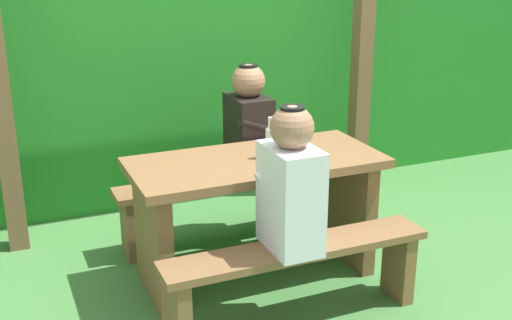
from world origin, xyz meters
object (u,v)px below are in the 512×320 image
object	(u,v)px
person_black_coat	(249,125)
drinking_glass	(290,148)
bottle_left	(271,142)
bench_near	(297,267)
bench_far	(224,196)
cell_phone	(300,160)
picnic_table	(256,197)
person_white_shirt	(291,184)

from	to	relation	value
person_black_coat	drinking_glass	world-z (taller)	person_black_coat
person_black_coat	bottle_left	size ratio (longest dim) A/B	3.07
bench_near	bench_far	xyz separation A→B (m)	(0.00, 1.05, 0.00)
bottle_left	cell_phone	size ratio (longest dim) A/B	1.67
bench_far	person_black_coat	distance (m)	0.48
picnic_table	drinking_glass	size ratio (longest dim) A/B	17.50
bench_near	cell_phone	bearing A→B (deg)	62.36
person_white_shirt	drinking_glass	bearing A→B (deg)	64.36
bench_near	person_black_coat	distance (m)	1.15
bottle_left	person_white_shirt	bearing A→B (deg)	-103.63
bench_far	drinking_glass	xyz separation A→B (m)	(0.20, -0.54, 0.46)
bench_near	bottle_left	size ratio (longest dim) A/B	5.97
drinking_glass	bench_near	bearing A→B (deg)	-111.42
cell_phone	picnic_table	bearing A→B (deg)	163.80
picnic_table	person_white_shirt	distance (m)	0.59
bench_far	person_white_shirt	size ratio (longest dim) A/B	1.95
picnic_table	bench_near	distance (m)	0.55
drinking_glass	bench_far	bearing A→B (deg)	110.00
bench_far	bottle_left	distance (m)	0.76
drinking_glass	bottle_left	world-z (taller)	bottle_left
picnic_table	cell_phone	size ratio (longest dim) A/B	10.00
cell_phone	bottle_left	bearing A→B (deg)	157.42
bench_far	cell_phone	distance (m)	0.81
person_black_coat	drinking_glass	bearing A→B (deg)	-87.39
person_black_coat	person_white_shirt	bearing A→B (deg)	-101.71
picnic_table	cell_phone	distance (m)	0.34
picnic_table	bench_far	bearing A→B (deg)	90.00
bench_far	cell_phone	size ratio (longest dim) A/B	10.00
bench_near	drinking_glass	world-z (taller)	drinking_glass
bottle_left	person_black_coat	bearing A→B (deg)	80.03
picnic_table	bench_far	size ratio (longest dim) A/B	1.00
bench_far	drinking_glass	size ratio (longest dim) A/B	17.50
person_black_coat	cell_phone	distance (m)	0.66
person_black_coat	cell_phone	bearing A→B (deg)	-87.33
bench_far	person_white_shirt	distance (m)	1.14
picnic_table	drinking_glass	bearing A→B (deg)	-5.67
picnic_table	person_white_shirt	size ratio (longest dim) A/B	1.95
bottle_left	cell_phone	bearing A→B (deg)	-39.85
cell_phone	drinking_glass	bearing A→B (deg)	110.23
person_black_coat	bottle_left	distance (m)	0.56
picnic_table	bench_far	world-z (taller)	picnic_table
picnic_table	person_black_coat	distance (m)	0.61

